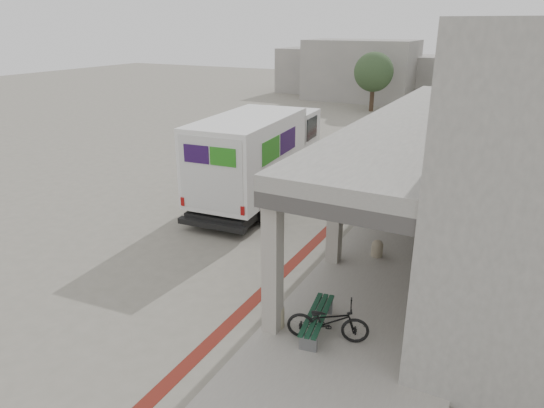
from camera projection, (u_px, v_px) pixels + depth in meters
The scene contains 13 objects.
ground at pixel (265, 256), 15.32m from camera, with size 120.00×120.00×0.00m, color slate.
bike_lane_stripe at pixel (318, 239), 16.54m from camera, with size 0.35×40.00×0.01m, color #5F1A13.
sidewalk at pixel (390, 284), 13.56m from camera, with size 4.40×28.00×0.12m, color gray.
transit_building at pixel (529, 145), 14.90m from camera, with size 7.60×17.00×7.00m.
distant_backdrop at pixel (420, 71), 45.40m from camera, with size 28.00×10.00×6.50m.
tree_left at pixel (374, 72), 39.62m from camera, with size 3.20×3.20×4.80m.
tree_mid at pixel (467, 74), 38.24m from camera, with size 3.20×3.20×4.80m.
fedex_truck at pixel (259, 154), 19.63m from camera, with size 3.30×8.65×3.61m.
bench at pixel (317, 319), 11.30m from camera, with size 0.69×1.93×0.44m.
bollard_near at pixel (275, 314), 11.47m from camera, with size 0.43×0.43×0.64m.
bollard_far at pixel (377, 248), 14.98m from camera, with size 0.35×0.35×0.53m.
utility_cabinet at pixel (453, 222), 16.44m from camera, with size 0.42×0.56×0.94m, color slate.
bicycle_black at pixel (328, 321), 10.91m from camera, with size 0.65×1.85×0.97m, color black.
Camera 1 is at (6.59, -12.10, 6.89)m, focal length 32.00 mm.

